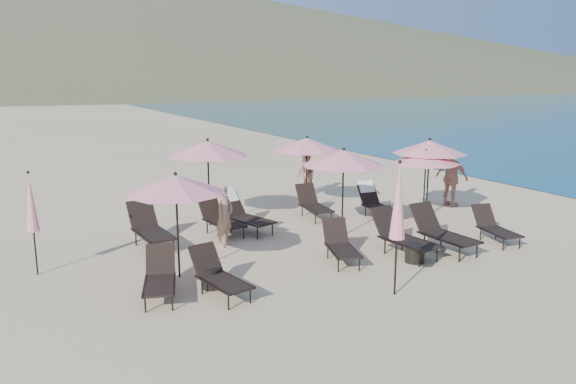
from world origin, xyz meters
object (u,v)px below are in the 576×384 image
umbrella_open_0 (176,184)px  side_table_1 (415,253)px  lounger_6 (150,228)px  lounger_2 (340,244)px  beachgoer_c (452,177)px  lounger_1 (219,275)px  side_table_0 (211,278)px  umbrella_open_5 (430,147)px  umbrella_closed_1 (31,203)px  lounger_10 (375,201)px  umbrella_open_3 (208,148)px  lounger_5 (495,226)px  lounger_8 (242,212)px  lounger_3 (402,235)px  beachgoer_a (224,216)px  umbrella_open_1 (343,158)px  lounger_7 (220,218)px  umbrella_open_4 (307,144)px  umbrella_closed_0 (398,202)px  lounger_4 (442,231)px  beachgoer_b (306,174)px  lounger_0 (160,276)px  lounger_9 (313,203)px  umbrella_open_2 (426,157)px

umbrella_open_0 → side_table_1: 5.60m
umbrella_open_0 → lounger_6: bearing=89.8°
lounger_2 → beachgoer_c: bearing=43.3°
lounger_1 → side_table_0: size_ratio=3.76×
umbrella_open_5 → umbrella_closed_1: umbrella_open_5 is taller
lounger_1 → lounger_10: 7.31m
lounger_10 → umbrella_open_3: bearing=167.6°
umbrella_open_5 → lounger_5: bearing=-95.2°
lounger_8 → lounger_3: bearing=-73.1°
side_table_0 → beachgoer_a: (1.30, 2.52, 0.57)m
umbrella_open_1 → umbrella_open_3: (-2.72, 2.71, 0.10)m
lounger_1 → umbrella_open_1: bearing=17.1°
lounger_8 → umbrella_open_0: size_ratio=0.83×
lounger_6 → side_table_0: bearing=-88.0°
lounger_7 → lounger_8: 0.66m
umbrella_open_5 → lounger_6: bearing=173.8°
lounger_1 → umbrella_open_4: (5.00, 5.28, 1.68)m
umbrella_open_4 → side_table_1: (-0.32, -5.55, -1.89)m
umbrella_open_0 → umbrella_open_4: bearing=36.2°
lounger_3 → umbrella_closed_0: (-1.71, -1.88, 1.37)m
lounger_10 → beachgoer_a: beachgoer_a is taller
lounger_4 → umbrella_open_1: umbrella_open_1 is taller
umbrella_open_3 → side_table_1: bearing=-60.0°
lounger_6 → umbrella_open_1: bearing=-21.7°
lounger_7 → umbrella_closed_0: umbrella_closed_0 is taller
lounger_7 → side_table_0: lounger_7 is taller
beachgoer_b → lounger_1: bearing=-39.9°
lounger_0 → side_table_1: size_ratio=3.69×
lounger_4 → umbrella_open_3: bearing=128.2°
lounger_6 → beachgoer_a: size_ratio=1.18×
umbrella_open_4 → lounger_6: bearing=-164.2°
lounger_0 → umbrella_open_0: bearing=71.4°
lounger_4 → beachgoer_c: size_ratio=0.97×
lounger_2 → side_table_1: lounger_2 is taller
lounger_5 → lounger_9: lounger_9 is taller
lounger_1 → lounger_9: bearing=32.5°
lounger_8 → umbrella_open_4: 3.41m
lounger_6 → lounger_0: bearing=-105.5°
lounger_1 → lounger_8: bearing=50.5°
lounger_2 → beachgoer_b: beachgoer_b is taller
lounger_6 → umbrella_open_3: umbrella_open_3 is taller
lounger_4 → beachgoer_a: (-4.54, 2.80, 0.29)m
lounger_1 → lounger_3: bearing=-6.9°
lounger_2 → lounger_8: (-0.96, 3.43, 0.12)m
lounger_5 → umbrella_closed_1: bearing=176.9°
umbrella_open_2 → umbrella_open_4: umbrella_open_4 is taller
side_table_1 → beachgoer_b: beachgoer_b is taller
umbrella_open_3 → lounger_2: bearing=-70.4°
side_table_0 → umbrella_closed_0: bearing=-33.3°
lounger_8 → umbrella_open_2: umbrella_open_2 is taller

